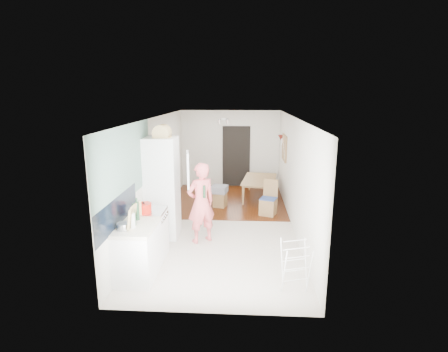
# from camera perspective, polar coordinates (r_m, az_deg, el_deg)

# --- Properties ---
(room_shell) EXTENTS (3.20, 7.00, 2.50)m
(room_shell) POSITION_cam_1_polar(r_m,az_deg,el_deg) (8.04, 0.01, 0.57)
(room_shell) COLOR beige
(room_shell) RESTS_ON ground
(floor) EXTENTS (3.20, 7.00, 0.01)m
(floor) POSITION_cam_1_polar(r_m,az_deg,el_deg) (8.41, 0.01, -7.76)
(floor) COLOR beige
(floor) RESTS_ON ground
(wood_floor_overlay) EXTENTS (3.20, 3.30, 0.01)m
(wood_floor_overlay) POSITION_cam_1_polar(r_m,az_deg,el_deg) (10.15, 0.61, -3.97)
(wood_floor_overlay) COLOR #532209
(wood_floor_overlay) RESTS_ON room_shell
(sage_wall_panel) EXTENTS (0.02, 3.00, 1.30)m
(sage_wall_panel) POSITION_cam_1_polar(r_m,az_deg,el_deg) (6.29, -15.72, 2.04)
(sage_wall_panel) COLOR slate
(sage_wall_panel) RESTS_ON room_shell
(tile_splashback) EXTENTS (0.02, 1.90, 0.50)m
(tile_splashback) POSITION_cam_1_polar(r_m,az_deg,el_deg) (5.96, -16.94, -5.62)
(tile_splashback) COLOR black
(tile_splashback) RESTS_ON room_shell
(doorway_recess) EXTENTS (0.90, 0.04, 2.00)m
(doorway_recess) POSITION_cam_1_polar(r_m,az_deg,el_deg) (11.49, 2.01, 3.18)
(doorway_recess) COLOR black
(doorway_recess) RESTS_ON room_shell
(base_cabinet) EXTENTS (0.60, 0.90, 0.86)m
(base_cabinet) POSITION_cam_1_polar(r_m,az_deg,el_deg) (6.14, -13.92, -12.11)
(base_cabinet) COLOR white
(base_cabinet) RESTS_ON room_shell
(worktop) EXTENTS (0.62, 0.92, 0.06)m
(worktop) POSITION_cam_1_polar(r_m,az_deg,el_deg) (5.96, -14.17, -8.11)
(worktop) COLOR beige
(worktop) RESTS_ON room_shell
(range_cooker) EXTENTS (0.60, 0.60, 0.88)m
(range_cooker) POSITION_cam_1_polar(r_m,az_deg,el_deg) (6.79, -12.07, -9.37)
(range_cooker) COLOR white
(range_cooker) RESTS_ON room_shell
(cooker_top) EXTENTS (0.60, 0.60, 0.04)m
(cooker_top) POSITION_cam_1_polar(r_m,az_deg,el_deg) (6.63, -12.26, -5.70)
(cooker_top) COLOR silver
(cooker_top) RESTS_ON room_shell
(fridge_housing) EXTENTS (0.66, 0.66, 2.15)m
(fridge_housing) POSITION_cam_1_polar(r_m,az_deg,el_deg) (7.52, -10.06, -1.93)
(fridge_housing) COLOR white
(fridge_housing) RESTS_ON room_shell
(fridge_door) EXTENTS (0.14, 0.56, 0.70)m
(fridge_door) POSITION_cam_1_polar(r_m,az_deg,el_deg) (7.00, -5.91, 1.08)
(fridge_door) COLOR white
(fridge_door) RESTS_ON room_shell
(fridge_interior) EXTENTS (0.02, 0.52, 0.66)m
(fridge_interior) POSITION_cam_1_polar(r_m,az_deg,el_deg) (7.34, -7.85, 1.60)
(fridge_interior) COLOR white
(fridge_interior) RESTS_ON room_shell
(pinboard) EXTENTS (0.03, 0.90, 0.70)m
(pinboard) POSITION_cam_1_polar(r_m,az_deg,el_deg) (9.91, 9.85, 4.57)
(pinboard) COLOR tan
(pinboard) RESTS_ON room_shell
(pinboard_frame) EXTENTS (0.00, 0.94, 0.74)m
(pinboard_frame) POSITION_cam_1_polar(r_m,az_deg,el_deg) (9.90, 9.76, 4.58)
(pinboard_frame) COLOR olive
(pinboard_frame) RESTS_ON room_shell
(wall_sconce) EXTENTS (0.18, 0.18, 0.16)m
(wall_sconce) POSITION_cam_1_polar(r_m,az_deg,el_deg) (10.51, 9.29, 6.20)
(wall_sconce) COLOR maroon
(wall_sconce) RESTS_ON room_shell
(person) EXTENTS (0.87, 0.80, 1.98)m
(person) POSITION_cam_1_polar(r_m,az_deg,el_deg) (7.14, -3.79, -3.26)
(person) COLOR #F36568
(person) RESTS_ON floor
(dining_table) EXTENTS (0.96, 1.50, 0.50)m
(dining_table) POSITION_cam_1_polar(r_m,az_deg,el_deg) (10.36, 5.96, -2.28)
(dining_table) COLOR olive
(dining_table) RESTS_ON floor
(dining_chair) EXTENTS (0.49, 0.49, 0.90)m
(dining_chair) POSITION_cam_1_polar(r_m,az_deg,el_deg) (8.90, 7.27, -3.59)
(dining_chair) COLOR olive
(dining_chair) RESTS_ON floor
(stool) EXTENTS (0.39, 0.39, 0.41)m
(stool) POSITION_cam_1_polar(r_m,az_deg,el_deg) (9.52, -0.64, -3.89)
(stool) COLOR olive
(stool) RESTS_ON floor
(grey_drape) EXTENTS (0.49, 0.49, 0.19)m
(grey_drape) POSITION_cam_1_polar(r_m,az_deg,el_deg) (9.43, -0.79, -2.17)
(grey_drape) COLOR slate
(grey_drape) RESTS_ON stool
(drying_rack) EXTENTS (0.49, 0.46, 0.78)m
(drying_rack) POSITION_cam_1_polar(r_m,az_deg,el_deg) (5.75, 11.56, -14.26)
(drying_rack) COLOR white
(drying_rack) RESTS_ON floor
(bread_bin) EXTENTS (0.41, 0.39, 0.19)m
(bread_bin) POSITION_cam_1_polar(r_m,az_deg,el_deg) (7.27, -10.08, 6.95)
(bread_bin) COLOR #DDBD80
(bread_bin) RESTS_ON fridge_housing
(red_casserole) EXTENTS (0.30, 0.30, 0.17)m
(red_casserole) POSITION_cam_1_polar(r_m,az_deg,el_deg) (6.52, -12.97, -5.11)
(red_casserole) COLOR red
(red_casserole) RESTS_ON cooker_top
(steel_pan) EXTENTS (0.27, 0.27, 0.11)m
(steel_pan) POSITION_cam_1_polar(r_m,az_deg,el_deg) (5.82, -16.10, -7.89)
(steel_pan) COLOR silver
(steel_pan) RESTS_ON worktop
(held_bottle) EXTENTS (0.06, 0.06, 0.26)m
(held_bottle) POSITION_cam_1_polar(r_m,az_deg,el_deg) (6.98, -3.24, -2.56)
(held_bottle) COLOR #1E4126
(held_bottle) RESTS_ON person
(bottle_a) EXTENTS (0.08, 0.08, 0.30)m
(bottle_a) POSITION_cam_1_polar(r_m,az_deg,el_deg) (5.92, -14.52, -6.43)
(bottle_a) COLOR #1E4126
(bottle_a) RESTS_ON worktop
(bottle_b) EXTENTS (0.09, 0.09, 0.31)m
(bottle_b) POSITION_cam_1_polar(r_m,az_deg,el_deg) (6.15, -13.99, -5.60)
(bottle_b) COLOR #1E4126
(bottle_b) RESTS_ON worktop
(bottle_c) EXTENTS (0.11, 0.11, 0.24)m
(bottle_c) POSITION_cam_1_polar(r_m,az_deg,el_deg) (5.83, -14.78, -7.06)
(bottle_c) COLOR silver
(bottle_c) RESTS_ON worktop
(pepper_mill_front) EXTENTS (0.07, 0.07, 0.21)m
(pepper_mill_front) POSITION_cam_1_polar(r_m,az_deg,el_deg) (6.39, -13.55, -5.31)
(pepper_mill_front) COLOR #DDBD80
(pepper_mill_front) RESTS_ON worktop
(pepper_mill_back) EXTENTS (0.06, 0.06, 0.21)m
(pepper_mill_back) POSITION_cam_1_polar(r_m,az_deg,el_deg) (6.34, -13.83, -5.49)
(pepper_mill_back) COLOR #DDBD80
(pepper_mill_back) RESTS_ON worktop
(chopping_boards) EXTENTS (0.05, 0.27, 0.37)m
(chopping_boards) POSITION_cam_1_polar(r_m,az_deg,el_deg) (5.81, -14.80, -6.47)
(chopping_boards) COLOR #DDBD80
(chopping_boards) RESTS_ON worktop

